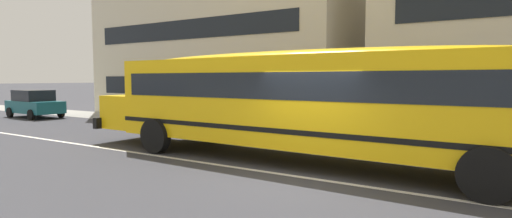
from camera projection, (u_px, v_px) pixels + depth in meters
name	position (u px, v px, depth m)	size (l,w,h in m)	color
ground_plane	(305.00, 178.00, 9.23)	(400.00, 400.00, 0.00)	#38383D
sidewalk_far	(386.00, 138.00, 15.35)	(120.00, 3.00, 0.01)	gray
lane_centreline	(305.00, 178.00, 9.23)	(110.00, 0.16, 0.01)	silver
school_bus	(296.00, 96.00, 10.95)	(13.84, 3.45, 3.08)	yellow
parked_car_teal_mid_block	(35.00, 103.00, 23.46)	(3.98, 2.03, 1.64)	#195B66
apartment_block_far_left	(240.00, 15.00, 26.97)	(17.13, 11.01, 13.30)	beige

